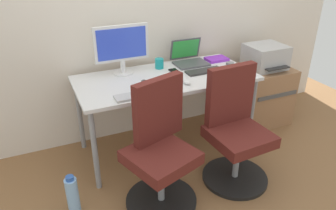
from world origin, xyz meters
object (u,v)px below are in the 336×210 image
open_laptop (189,58)px  coffee_mug (159,63)px  office_chair_left (160,151)px  printer (265,57)px  water_bottle_on_floor (72,194)px  side_cabinet (260,94)px  desktop_monitor (122,46)px  office_chair_right (235,132)px

open_laptop → coffee_mug: 0.32m
open_laptop → office_chair_left: bearing=-127.8°
office_chair_left → printer: size_ratio=2.35×
printer → water_bottle_on_floor: bearing=-164.6°
water_bottle_on_floor → office_chair_left: bearing=-11.0°
side_cabinet → desktop_monitor: size_ratio=1.27×
coffee_mug → side_cabinet: bearing=-6.4°
coffee_mug → office_chair_left: bearing=-112.5°
office_chair_right → coffee_mug: size_ratio=10.22×
printer → office_chair_right: bearing=-139.4°
office_chair_left → water_bottle_on_floor: (-0.64, 0.12, -0.28)m
office_chair_left → side_cabinet: (1.47, 0.71, -0.12)m
office_chair_right → water_bottle_on_floor: office_chair_right is taller
open_laptop → office_chair_right: bearing=-90.6°
office_chair_right → desktop_monitor: bearing=128.1°
side_cabinet → printer: printer is taller
office_chair_right → printer: 1.12m
water_bottle_on_floor → desktop_monitor: desktop_monitor is taller
office_chair_left → coffee_mug: size_ratio=10.22×
water_bottle_on_floor → coffee_mug: coffee_mug is taller
office_chair_left → printer: office_chair_left is taller
office_chair_right → coffee_mug: bearing=110.3°
water_bottle_on_floor → open_laptop: bearing=29.2°
office_chair_right → side_cabinet: size_ratio=1.55×
office_chair_left → printer: (1.47, 0.71, 0.30)m
office_chair_right → side_cabinet: office_chair_right is taller
office_chair_right → desktop_monitor: 1.20m
side_cabinet → water_bottle_on_floor: side_cabinet is taller
printer → open_laptop: 0.83m
side_cabinet → water_bottle_on_floor: bearing=-164.6°
side_cabinet → open_laptop: size_ratio=1.96×
office_chair_left → water_bottle_on_floor: office_chair_left is taller
side_cabinet → coffee_mug: 1.23m
coffee_mug → office_chair_right: bearing=-69.7°
open_laptop → printer: bearing=-10.2°
office_chair_right → side_cabinet: bearing=40.6°
office_chair_right → open_laptop: open_laptop is taller
desktop_monitor → side_cabinet: bearing=-5.1°
printer → coffee_mug: (-1.13, 0.13, 0.05)m
water_bottle_on_floor → open_laptop: 1.62m
office_chair_right → water_bottle_on_floor: size_ratio=3.03×
desktop_monitor → office_chair_right: bearing=-51.9°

